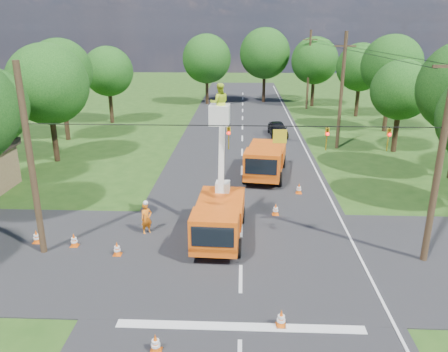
{
  "coord_description": "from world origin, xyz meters",
  "views": [
    {
      "loc": [
        -0.02,
        -16.35,
        10.3
      ],
      "look_at": [
        -0.98,
        6.14,
        2.6
      ],
      "focal_mm": 35.0,
      "sensor_mm": 36.0,
      "label": 1
    }
  ],
  "objects_px": {
    "traffic_cone_2": "(276,209)",
    "pole_right_mid": "(342,91)",
    "tree_left_f": "(108,71)",
    "tree_far_b": "(265,53)",
    "tree_right_d": "(392,65)",
    "traffic_cone_0": "(156,343)",
    "traffic_cone_5": "(74,240)",
    "traffic_cone_1": "(281,319)",
    "pole_right_near": "(441,155)",
    "tree_right_c": "(401,90)",
    "tree_left_d": "(48,84)",
    "tree_left_e": "(60,71)",
    "traffic_cone_6": "(36,237)",
    "tree_far_c": "(315,61)",
    "second_truck": "(265,160)",
    "traffic_cone_4": "(117,249)",
    "tree_far_a": "(207,59)",
    "distant_car": "(278,129)",
    "traffic_cone_7": "(282,158)",
    "pole_right_far": "(309,69)",
    "bucket_truck": "(219,209)",
    "pole_left": "(31,163)",
    "tree_right_e": "(360,67)",
    "ground_worker": "(146,218)"
  },
  "relations": [
    {
      "from": "tree_left_d",
      "to": "tree_far_c",
      "type": "bearing_deg",
      "value": 47.78
    },
    {
      "from": "ground_worker",
      "to": "distant_car",
      "type": "bearing_deg",
      "value": 29.46
    },
    {
      "from": "distant_car",
      "to": "tree_right_d",
      "type": "distance_m",
      "value": 13.03
    },
    {
      "from": "tree_far_c",
      "to": "second_truck",
      "type": "bearing_deg",
      "value": -104.5
    },
    {
      "from": "tree_left_d",
      "to": "tree_right_c",
      "type": "relative_size",
      "value": 1.18
    },
    {
      "from": "traffic_cone_6",
      "to": "tree_left_d",
      "type": "xyz_separation_m",
      "value": [
        -4.75,
        14.1,
        5.77
      ]
    },
    {
      "from": "traffic_cone_2",
      "to": "tree_far_c",
      "type": "distance_m",
      "value": 38.31
    },
    {
      "from": "traffic_cone_1",
      "to": "traffic_cone_7",
      "type": "xyz_separation_m",
      "value": [
        1.74,
        20.48,
        0.0
      ]
    },
    {
      "from": "traffic_cone_5",
      "to": "tree_far_a",
      "type": "distance_m",
      "value": 42.91
    },
    {
      "from": "pole_left",
      "to": "tree_right_e",
      "type": "relative_size",
      "value": 1.04
    },
    {
      "from": "tree_left_d",
      "to": "tree_right_d",
      "type": "height_order",
      "value": "tree_right_d"
    },
    {
      "from": "traffic_cone_1",
      "to": "tree_right_e",
      "type": "distance_m",
      "value": 42.29
    },
    {
      "from": "tree_left_d",
      "to": "tree_left_e",
      "type": "distance_m",
      "value": 7.24
    },
    {
      "from": "pole_right_mid",
      "to": "tree_right_c",
      "type": "relative_size",
      "value": 1.28
    },
    {
      "from": "second_truck",
      "to": "traffic_cone_0",
      "type": "xyz_separation_m",
      "value": [
        -4.47,
        -18.28,
        -0.92
      ]
    },
    {
      "from": "traffic_cone_2",
      "to": "tree_right_c",
      "type": "xyz_separation_m",
      "value": [
        11.24,
        14.13,
        4.95
      ]
    },
    {
      "from": "pole_right_mid",
      "to": "pole_left",
      "type": "distance_m",
      "value": 26.91
    },
    {
      "from": "traffic_cone_1",
      "to": "pole_right_near",
      "type": "xyz_separation_m",
      "value": [
        7.03,
        5.08,
        4.75
      ]
    },
    {
      "from": "traffic_cone_2",
      "to": "pole_right_mid",
      "type": "xyz_separation_m",
      "value": [
        6.54,
        15.13,
        4.75
      ]
    },
    {
      "from": "tree_left_f",
      "to": "tree_far_b",
      "type": "xyz_separation_m",
      "value": [
        17.8,
        15.0,
        1.12
      ]
    },
    {
      "from": "traffic_cone_5",
      "to": "tree_left_f",
      "type": "bearing_deg",
      "value": 102.61
    },
    {
      "from": "distant_car",
      "to": "tree_left_d",
      "type": "relative_size",
      "value": 0.44
    },
    {
      "from": "bucket_truck",
      "to": "tree_left_d",
      "type": "height_order",
      "value": "tree_left_d"
    },
    {
      "from": "pole_right_near",
      "to": "tree_far_c",
      "type": "distance_m",
      "value": 42.02
    },
    {
      "from": "tree_far_a",
      "to": "tree_far_b",
      "type": "relative_size",
      "value": 0.92
    },
    {
      "from": "traffic_cone_6",
      "to": "tree_far_c",
      "type": "height_order",
      "value": "tree_far_c"
    },
    {
      "from": "traffic_cone_4",
      "to": "tree_right_e",
      "type": "xyz_separation_m",
      "value": [
        19.67,
        35.17,
        5.45
      ]
    },
    {
      "from": "traffic_cone_0",
      "to": "tree_left_e",
      "type": "relative_size",
      "value": 0.08
    },
    {
      "from": "tree_right_e",
      "to": "tree_far_b",
      "type": "height_order",
      "value": "tree_far_b"
    },
    {
      "from": "traffic_cone_2",
      "to": "second_truck",
      "type": "bearing_deg",
      "value": 92.47
    },
    {
      "from": "traffic_cone_6",
      "to": "traffic_cone_4",
      "type": "bearing_deg",
      "value": -13.69
    },
    {
      "from": "traffic_cone_4",
      "to": "pole_left",
      "type": "height_order",
      "value": "pole_left"
    },
    {
      "from": "traffic_cone_0",
      "to": "traffic_cone_5",
      "type": "relative_size",
      "value": 1.0
    },
    {
      "from": "pole_right_mid",
      "to": "traffic_cone_7",
      "type": "bearing_deg",
      "value": -138.93
    },
    {
      "from": "traffic_cone_1",
      "to": "tree_left_d",
      "type": "xyz_separation_m",
      "value": [
        -16.47,
        20.08,
        5.77
      ]
    },
    {
      "from": "pole_right_near",
      "to": "tree_left_e",
      "type": "bearing_deg",
      "value": 138.99
    },
    {
      "from": "distant_car",
      "to": "pole_right_mid",
      "type": "distance_m",
      "value": 8.0
    },
    {
      "from": "tree_right_c",
      "to": "traffic_cone_5",
      "type": "bearing_deg",
      "value": -139.37
    },
    {
      "from": "traffic_cone_7",
      "to": "tree_left_e",
      "type": "bearing_deg",
      "value": 161.74
    },
    {
      "from": "tree_right_c",
      "to": "tree_far_c",
      "type": "relative_size",
      "value": 0.85
    },
    {
      "from": "tree_right_c",
      "to": "traffic_cone_4",
      "type": "bearing_deg",
      "value": -134.85
    },
    {
      "from": "traffic_cone_2",
      "to": "tree_far_a",
      "type": "relative_size",
      "value": 0.07
    },
    {
      "from": "second_truck",
      "to": "traffic_cone_4",
      "type": "bearing_deg",
      "value": -114.07
    },
    {
      "from": "traffic_cone_7",
      "to": "pole_left",
      "type": "xyz_separation_m",
      "value": [
        -12.72,
        -15.4,
        4.14
      ]
    },
    {
      "from": "tree_right_c",
      "to": "tree_far_b",
      "type": "height_order",
      "value": "tree_far_b"
    },
    {
      "from": "pole_right_far",
      "to": "pole_right_near",
      "type": "bearing_deg",
      "value": -90.0
    },
    {
      "from": "pole_right_mid",
      "to": "tree_right_d",
      "type": "bearing_deg",
      "value": 48.01
    },
    {
      "from": "tree_left_d",
      "to": "distant_car",
      "type": "bearing_deg",
      "value": 27.0
    },
    {
      "from": "traffic_cone_5",
      "to": "tree_right_c",
      "type": "distance_m",
      "value": 28.67
    },
    {
      "from": "bucket_truck",
      "to": "pole_left",
      "type": "relative_size",
      "value": 0.87
    }
  ]
}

